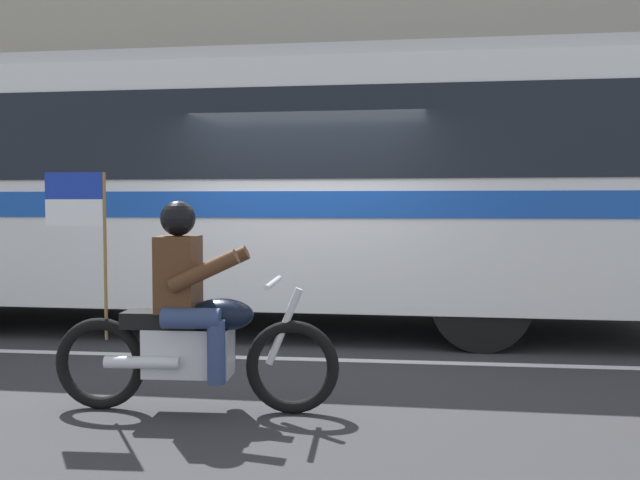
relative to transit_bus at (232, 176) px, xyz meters
The scene contains 7 objects.
ground_plane 2.49m from the transit_bus, 47.37° to the right, with size 60.00×60.00×0.00m, color #2B2B2D.
sidewalk_curb 4.44m from the transit_bus, 74.30° to the left, with size 28.00×3.80×0.15m, color gray.
lane_center_stripe 2.82m from the transit_bus, 58.51° to the right, with size 26.60×0.14×0.01m, color silver.
office_building_facade 7.08m from the transit_bus, 79.94° to the left, with size 28.00×0.89×10.25m.
transit_bus is the anchor object (origin of this frame).
motorcycle_with_rider 3.85m from the transit_bus, 80.72° to the right, with size 2.20×0.64×1.78m.
fire_hydrant 3.15m from the transit_bus, 98.98° to the left, with size 0.22×0.30×0.75m.
Camera 1 is at (1.06, -7.43, 1.55)m, focal length 39.61 mm.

